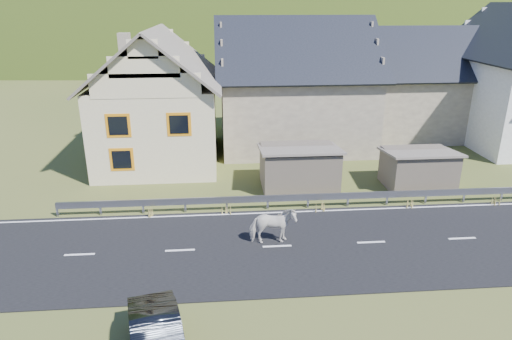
{
  "coord_description": "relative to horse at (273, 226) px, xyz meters",
  "views": [
    {
      "loc": [
        -6.26,
        -16.52,
        9.58
      ],
      "look_at": [
        -4.71,
        2.11,
        2.66
      ],
      "focal_mm": 32.0,
      "sensor_mm": 36.0,
      "label": 1
    }
  ],
  "objects": [
    {
      "name": "mountain",
      "position": [
        9.16,
        179.71,
        -20.84
      ],
      "size": [
        440.0,
        280.0,
        260.0
      ],
      "primitive_type": "ellipsoid",
      "color": "#213F11",
      "rests_on": "ground"
    },
    {
      "name": "ground",
      "position": [
        4.16,
        -0.29,
        -0.84
      ],
      "size": [
        160.0,
        160.0,
        0.0
      ],
      "primitive_type": "plane",
      "color": "#3C4B1C",
      "rests_on": "ground"
    },
    {
      "name": "road",
      "position": [
        4.16,
        -0.29,
        -0.82
      ],
      "size": [
        60.0,
        7.0,
        0.04
      ],
      "primitive_type": "cube",
      "color": "black",
      "rests_on": "ground"
    },
    {
      "name": "conifer_patch",
      "position": [
        -50.84,
        109.71,
        5.16
      ],
      "size": [
        76.0,
        50.0,
        28.0
      ],
      "primitive_type": "ellipsoid",
      "color": "black",
      "rests_on": "ground"
    },
    {
      "name": "guardrail",
      "position": [
        4.16,
        3.39,
        -0.28
      ],
      "size": [
        28.1,
        0.09,
        0.75
      ],
      "color": "#93969B",
      "rests_on": "ground"
    },
    {
      "name": "horse",
      "position": [
        0.0,
        0.0,
        0.0
      ],
      "size": [
        0.94,
        1.93,
        1.6
      ],
      "primitive_type": "imported",
      "rotation": [
        0.0,
        0.0,
        1.61
      ],
      "color": "silver",
      "rests_on": "road"
    },
    {
      "name": "house_cream",
      "position": [
        -5.84,
        11.7,
        3.52
      ],
      "size": [
        7.8,
        9.8,
        8.3
      ],
      "color": "beige",
      "rests_on": "ground"
    },
    {
      "name": "house_stone_b",
      "position": [
        13.16,
        16.71,
        3.4
      ],
      "size": [
        9.8,
        8.8,
        8.1
      ],
      "color": "tan",
      "rests_on": "ground"
    },
    {
      "name": "lane_markings",
      "position": [
        4.16,
        -0.29,
        -0.8
      ],
      "size": [
        60.0,
        6.6,
        0.01
      ],
      "primitive_type": "cube",
      "color": "silver",
      "rests_on": "road"
    },
    {
      "name": "house_stone_a",
      "position": [
        3.16,
        14.71,
        3.79
      ],
      "size": [
        10.8,
        9.8,
        8.9
      ],
      "color": "tan",
      "rests_on": "ground"
    },
    {
      "name": "shed_right",
      "position": [
        8.66,
        5.71,
        0.16
      ],
      "size": [
        3.8,
        2.9,
        2.2
      ],
      "primitive_type": "cube",
      "color": "#6F6252",
      "rests_on": "ground"
    },
    {
      "name": "shed_left",
      "position": [
        2.16,
        6.21,
        0.26
      ],
      "size": [
        4.3,
        3.3,
        2.4
      ],
      "primitive_type": "cube",
      "color": "#6F6252",
      "rests_on": "ground"
    }
  ]
}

